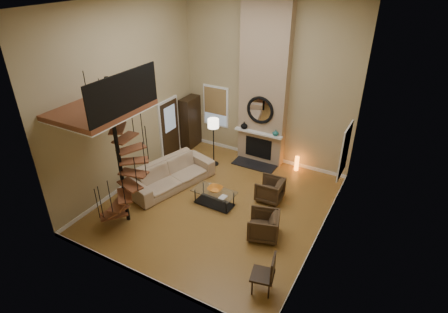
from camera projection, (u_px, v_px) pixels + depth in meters
The scene contains 33 objects.
ground at pixel (217, 204), 10.76m from camera, with size 6.00×6.50×0.01m, color #AE7D38.
back_wall at pixel (266, 83), 11.92m from camera, with size 6.00×0.02×5.50m, color tan.
front_wall at pixel (131, 176), 6.94m from camera, with size 6.00×0.02×5.50m, color tan.
left_wall at pixel (127, 98), 10.70m from camera, with size 0.02×6.50×5.50m, color tan.
right_wall at pixel (333, 143), 8.16m from camera, with size 0.02×6.50×5.50m, color tan.
ceiling at pixel (215, 2), 8.10m from camera, with size 6.00×6.50×0.01m, color silver.
baseboard_back at pixel (262, 156), 13.21m from camera, with size 6.00×0.02×0.12m, color white.
baseboard_front at pixel (146, 277), 8.25m from camera, with size 6.00×0.02×0.12m, color white.
baseboard_left at pixel (138, 176), 11.99m from camera, with size 0.02×6.50×0.12m, color white.
baseboard_right at pixel (318, 236), 9.47m from camera, with size 0.02×6.50×0.12m, color white.
chimney_breast at pixel (264, 85), 11.77m from camera, with size 1.60×0.38×5.50m, color tan.
hearth at pixel (254, 165), 12.72m from camera, with size 1.50×0.60×0.04m, color black.
firebox at pixel (258, 148), 12.69m from camera, with size 0.95×0.02×0.72m, color black.
mantel at pixel (258, 133), 12.33m from camera, with size 1.70×0.18×0.06m, color white.
mirror_frame at pixel (260, 110), 11.99m from camera, with size 0.94×0.94×0.10m, color black.
mirror_disc at pixel (260, 110), 12.00m from camera, with size 0.80×0.80×0.01m, color white.
vase_left at pixel (244, 125), 12.52m from camera, with size 0.24×0.24×0.25m, color black.
vase_right at pixel (276, 133), 12.05m from camera, with size 0.20×0.20×0.21m, color #1B5E5C.
window_back at pixel (216, 106), 13.25m from camera, with size 1.02×0.06×1.52m.
window_right at pixel (345, 150), 10.25m from camera, with size 0.06×1.02×1.52m.
entry_door at pixel (170, 129), 12.88m from camera, with size 0.10×1.05×2.16m.
loft at pixel (104, 108), 8.68m from camera, with size 1.70×2.20×1.09m.
spiral_stair at pixel (121, 163), 9.28m from camera, with size 1.47×1.47×4.06m.
hutch at pixel (191, 122), 13.63m from camera, with size 0.40×0.85×1.91m, color black.
sofa at pixel (172, 174), 11.48m from camera, with size 2.76×1.08×0.81m, color tan.
armchair_near at pixel (272, 190), 10.76m from camera, with size 0.72×0.75×0.68m, color #45321F.
armchair_far at pixel (266, 226), 9.35m from camera, with size 0.76×0.78×0.71m, color #45321F.
coffee_table at pixel (214, 196), 10.62m from camera, with size 1.26×0.65×0.46m.
bowl at pixel (215, 189), 10.56m from camera, with size 0.43×0.43×0.11m, color orange.
book at pixel (222, 197), 10.27m from camera, with size 0.18×0.24×0.02m, color gray.
floor_lamp at pixel (213, 127), 12.12m from camera, with size 0.37×0.37×1.70m.
accent_lamp at pixel (297, 163), 12.35m from camera, with size 0.14×0.14×0.50m, color orange.
side_chair at pixel (267, 273), 7.74m from camera, with size 0.58×0.58×1.01m.
Camera 1 is at (4.39, -7.56, 6.43)m, focal length 29.44 mm.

